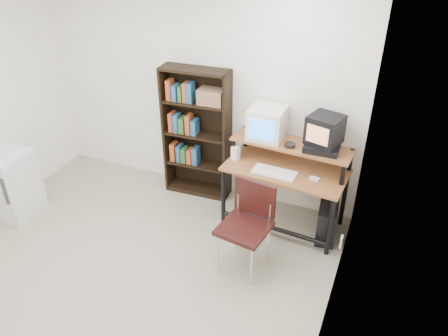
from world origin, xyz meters
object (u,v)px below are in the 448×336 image
at_px(crt_tv, 325,130).
at_px(bookshelf, 197,131).
at_px(pc_tower, 327,221).
at_px(computer_desk, 286,170).
at_px(mini_fridge, 12,184).
at_px(crt_monitor, 267,123).
at_px(school_chair, 248,218).

height_order(crt_tv, bookshelf, bookshelf).
height_order(pc_tower, bookshelf, bookshelf).
height_order(computer_desk, pc_tower, computer_desk).
bearing_deg(pc_tower, mini_fridge, -170.68).
bearing_deg(crt_monitor, bookshelf, 174.96).
bearing_deg(school_chair, crt_monitor, 106.76).
relative_size(pc_tower, bookshelf, 0.28).
bearing_deg(mini_fridge, school_chair, 6.92).
xyz_separation_m(crt_tv, mini_fridge, (-3.31, -1.20, -0.80)).
xyz_separation_m(school_chair, bookshelf, (-1.05, 1.04, 0.27)).
height_order(crt_monitor, pc_tower, crt_monitor).
height_order(computer_desk, bookshelf, bookshelf).
distance_m(crt_monitor, crt_tv, 0.64).
bearing_deg(crt_monitor, pc_tower, -15.43).
relative_size(school_chair, mini_fridge, 1.13).
bearing_deg(school_chair, pc_tower, 55.85).
distance_m(crt_tv, pc_tower, 1.03).
bearing_deg(mini_fridge, bookshelf, 37.77).
xyz_separation_m(crt_tv, school_chair, (-0.48, -0.93, -0.63)).
bearing_deg(bookshelf, pc_tower, -13.05).
bearing_deg(computer_desk, bookshelf, 173.25).
xyz_separation_m(crt_tv, bookshelf, (-1.53, 0.11, -0.36)).
bearing_deg(crt_tv, pc_tower, -30.44).
bearing_deg(crt_monitor, crt_tv, -3.04).
xyz_separation_m(crt_tv, pc_tower, (0.18, -0.19, -0.99)).
relative_size(crt_tv, school_chair, 0.43).
height_order(crt_tv, mini_fridge, crt_tv).
bearing_deg(crt_tv, mini_fridge, -144.26).
distance_m(school_chair, bookshelf, 1.50).
relative_size(crt_monitor, mini_fridge, 0.48).
distance_m(computer_desk, crt_tv, 0.62).
bearing_deg(school_chair, bookshelf, 143.19).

